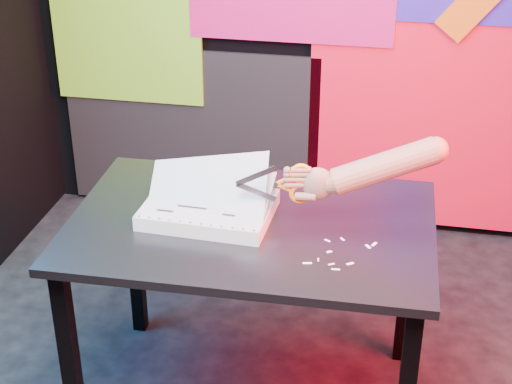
# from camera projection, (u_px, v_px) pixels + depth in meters

# --- Properties ---
(room) EXTENTS (3.01, 3.01, 2.71)m
(room) POSITION_uv_depth(u_px,v_px,m) (300.00, 57.00, 2.14)
(room) COLOR black
(room) RESTS_ON ground
(backdrop) EXTENTS (2.88, 0.05, 2.08)m
(backdrop) POSITION_uv_depth(u_px,v_px,m) (357.00, 44.00, 3.59)
(backdrop) COLOR red
(backdrop) RESTS_ON ground
(work_table) EXTENTS (1.20, 0.81, 0.75)m
(work_table) POSITION_uv_depth(u_px,v_px,m) (251.00, 245.00, 2.59)
(work_table) COLOR black
(work_table) RESTS_ON ground
(printout_stack) EXTENTS (0.43, 0.32, 0.22)m
(printout_stack) POSITION_uv_depth(u_px,v_px,m) (209.00, 209.00, 2.57)
(printout_stack) COLOR white
(printout_stack) RESTS_ON work_table
(scissors) EXTENTS (0.24, 0.06, 0.14)m
(scissors) POSITION_uv_depth(u_px,v_px,m) (295.00, 184.00, 2.45)
(scissors) COLOR #A6A6B1
(scissors) RESTS_ON printout_stack
(hand_forearm) EXTENTS (0.49, 0.15, 0.21)m
(hand_forearm) POSITION_uv_depth(u_px,v_px,m) (373.00, 169.00, 2.43)
(hand_forearm) COLOR #956C52
(hand_forearm) RESTS_ON work_table
(paper_clippings) EXTENTS (0.21, 0.19, 0.00)m
(paper_clippings) POSITION_uv_depth(u_px,v_px,m) (341.00, 254.00, 2.37)
(paper_clippings) COLOR white
(paper_clippings) RESTS_ON work_table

